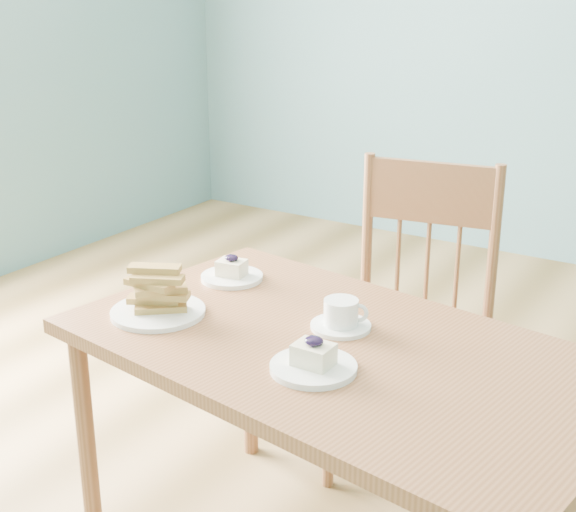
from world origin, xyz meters
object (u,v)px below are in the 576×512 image
at_px(dining_table, 338,371).
at_px(coffee_cup, 342,316).
at_px(biscotti_plate, 157,299).
at_px(cheesecake_plate_near, 313,362).
at_px(cheesecake_plate_far, 232,273).
at_px(dining_chair, 414,321).

height_order(dining_table, coffee_cup, coffee_cup).
bearing_deg(biscotti_plate, cheesecake_plate_near, -6.00).
height_order(dining_table, cheesecake_plate_far, cheesecake_plate_far).
xyz_separation_m(dining_chair, biscotti_plate, (-0.37, -0.68, 0.23)).
xyz_separation_m(dining_table, cheesecake_plate_near, (0.02, -0.14, 0.09)).
distance_m(dining_table, dining_chair, 0.61).
bearing_deg(dining_chair, cheesecake_plate_far, -141.99).
bearing_deg(dining_table, coffee_cup, 123.35).
relative_size(dining_table, cheesecake_plate_far, 7.96).
height_order(dining_table, biscotti_plate, biscotti_plate).
bearing_deg(biscotti_plate, cheesecake_plate_far, 87.63).
height_order(cheesecake_plate_near, cheesecake_plate_far, cheesecake_plate_near).
bearing_deg(coffee_cup, dining_table, -89.95).
height_order(cheesecake_plate_near, biscotti_plate, biscotti_plate).
bearing_deg(coffee_cup, cheesecake_plate_near, -101.00).
xyz_separation_m(cheesecake_plate_near, biscotti_plate, (-0.46, 0.05, 0.02)).
xyz_separation_m(dining_table, biscotti_plate, (-0.45, -0.09, 0.11)).
height_order(cheesecake_plate_far, biscotti_plate, biscotti_plate).
xyz_separation_m(dining_chair, cheesecake_plate_near, (0.09, -0.73, 0.20)).
bearing_deg(dining_chair, coffee_cup, -95.58).
bearing_deg(cheesecake_plate_near, cheesecake_plate_far, 143.59).
relative_size(dining_table, cheesecake_plate_near, 7.28).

